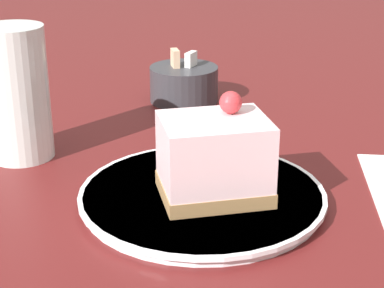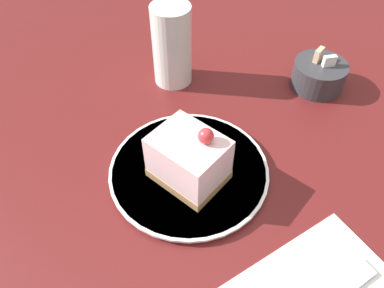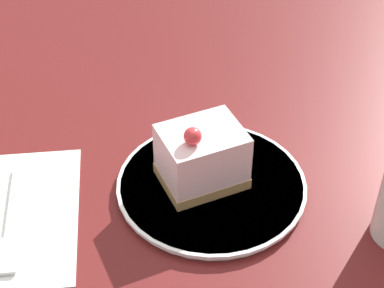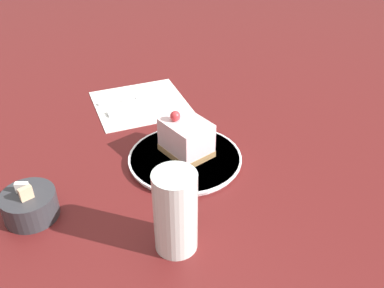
{
  "view_description": "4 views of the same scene",
  "coord_description": "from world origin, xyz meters",
  "views": [
    {
      "loc": [
        -0.01,
        -0.5,
        0.26
      ],
      "look_at": [
        -0.04,
        -0.01,
        0.06
      ],
      "focal_mm": 60.0,
      "sensor_mm": 36.0,
      "label": 1
    },
    {
      "loc": [
        0.23,
        -0.18,
        0.4
      ],
      "look_at": [
        -0.03,
        -0.01,
        0.06
      ],
      "focal_mm": 35.0,
      "sensor_mm": 36.0,
      "label": 2
    },
    {
      "loc": [
        0.07,
        0.5,
        0.51
      ],
      "look_at": [
        -0.01,
        -0.03,
        0.05
      ],
      "focal_mm": 60.0,
      "sensor_mm": 36.0,
      "label": 3
    },
    {
      "loc": [
        -0.63,
        0.24,
        0.48
      ],
      "look_at": [
        -0.04,
        -0.02,
        0.05
      ],
      "focal_mm": 40.0,
      "sensor_mm": 36.0,
      "label": 4
    }
  ],
  "objects": [
    {
      "name": "ground_plane",
      "position": [
        0.0,
        0.0,
        0.0
      ],
      "size": [
        4.0,
        4.0,
        0.0
      ],
      "primitive_type": "plane",
      "color": "#5B1919"
    },
    {
      "name": "fork",
      "position": [
        0.19,
        0.02,
        0.01
      ],
      "size": [
        0.02,
        0.16,
        0.0
      ],
      "rotation": [
        0.0,
        0.0,
        -0.02
      ],
      "color": "silver",
      "rests_on": "napkin"
    },
    {
      "name": "plate",
      "position": [
        -0.03,
        -0.01,
        0.01
      ],
      "size": [
        0.21,
        0.21,
        0.01
      ],
      "color": "white",
      "rests_on": "ground_plane"
    },
    {
      "name": "cake_slice",
      "position": [
        -0.02,
        -0.02,
        0.05
      ],
      "size": [
        0.1,
        0.09,
        0.09
      ],
      "rotation": [
        0.0,
        0.0,
        0.28
      ],
      "color": "#9E7547",
      "rests_on": "plate"
    }
  ]
}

